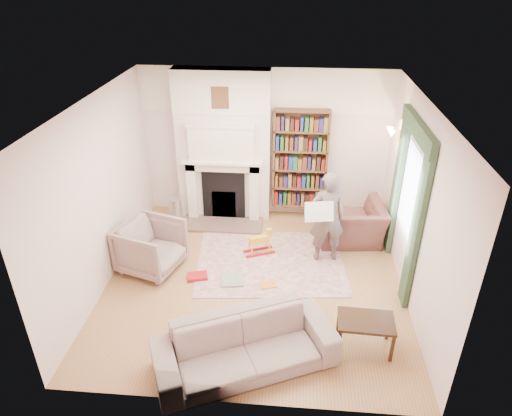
# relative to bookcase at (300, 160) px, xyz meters

# --- Properties ---
(floor) EXTENTS (4.50, 4.50, 0.00)m
(floor) POSITION_rel_bookcase_xyz_m (-0.65, -2.12, -1.18)
(floor) COLOR #96613C
(floor) RESTS_ON ground
(ceiling) EXTENTS (4.50, 4.50, 0.00)m
(ceiling) POSITION_rel_bookcase_xyz_m (-0.65, -2.12, 1.62)
(ceiling) COLOR white
(ceiling) RESTS_ON wall_back
(wall_back) EXTENTS (4.50, 0.00, 4.50)m
(wall_back) POSITION_rel_bookcase_xyz_m (-0.65, 0.13, 0.22)
(wall_back) COLOR silver
(wall_back) RESTS_ON floor
(wall_front) EXTENTS (4.50, 0.00, 4.50)m
(wall_front) POSITION_rel_bookcase_xyz_m (-0.65, -4.37, 0.22)
(wall_front) COLOR silver
(wall_front) RESTS_ON floor
(wall_left) EXTENTS (0.00, 4.50, 4.50)m
(wall_left) POSITION_rel_bookcase_xyz_m (-2.90, -2.12, 0.22)
(wall_left) COLOR silver
(wall_left) RESTS_ON floor
(wall_right) EXTENTS (0.00, 4.50, 4.50)m
(wall_right) POSITION_rel_bookcase_xyz_m (1.60, -2.12, 0.22)
(wall_right) COLOR silver
(wall_right) RESTS_ON floor
(fireplace) EXTENTS (1.70, 0.58, 2.80)m
(fireplace) POSITION_rel_bookcase_xyz_m (-1.40, -0.07, 0.21)
(fireplace) COLOR silver
(fireplace) RESTS_ON floor
(bookcase) EXTENTS (1.00, 0.24, 1.85)m
(bookcase) POSITION_rel_bookcase_xyz_m (0.00, 0.00, 0.00)
(bookcase) COLOR brown
(bookcase) RESTS_ON floor
(window) EXTENTS (0.02, 0.90, 1.30)m
(window) POSITION_rel_bookcase_xyz_m (1.58, -1.72, 0.27)
(window) COLOR silver
(window) RESTS_ON wall_right
(curtain_left) EXTENTS (0.07, 0.32, 2.40)m
(curtain_left) POSITION_rel_bookcase_xyz_m (1.55, -2.42, 0.02)
(curtain_left) COLOR #2B4029
(curtain_left) RESTS_ON floor
(curtain_right) EXTENTS (0.07, 0.32, 2.40)m
(curtain_right) POSITION_rel_bookcase_xyz_m (1.55, -1.02, 0.02)
(curtain_right) COLOR #2B4029
(curtain_right) RESTS_ON floor
(pelmet) EXTENTS (0.09, 1.70, 0.24)m
(pelmet) POSITION_rel_bookcase_xyz_m (1.54, -1.72, 1.20)
(pelmet) COLOR #2B4029
(pelmet) RESTS_ON wall_right
(wall_sconce) EXTENTS (0.20, 0.24, 0.24)m
(wall_sconce) POSITION_rel_bookcase_xyz_m (1.38, -0.62, 0.72)
(wall_sconce) COLOR gold
(wall_sconce) RESTS_ON wall_right
(rug) EXTENTS (2.55, 2.05, 0.01)m
(rug) POSITION_rel_bookcase_xyz_m (-0.43, -1.61, -1.17)
(rug) COLOR beige
(rug) RESTS_ON floor
(armchair_reading) EXTENTS (1.21, 1.08, 0.72)m
(armchair_reading) POSITION_rel_bookcase_xyz_m (0.90, -0.82, -0.81)
(armchair_reading) COLOR #482926
(armchair_reading) RESTS_ON floor
(armchair_left) EXTENTS (1.11, 1.10, 0.81)m
(armchair_left) POSITION_rel_bookcase_xyz_m (-2.31, -1.93, -0.77)
(armchair_left) COLOR #A09384
(armchair_left) RESTS_ON floor
(sofa) EXTENTS (2.33, 1.67, 0.64)m
(sofa) POSITION_rel_bookcase_xyz_m (-0.61, -3.81, -0.86)
(sofa) COLOR #AAA18C
(sofa) RESTS_ON floor
(man_reading) EXTENTS (0.63, 0.47, 1.58)m
(man_reading) POSITION_rel_bookcase_xyz_m (0.45, -1.42, -0.39)
(man_reading) COLOR #5B4C49
(man_reading) RESTS_ON floor
(newspaper) EXTENTS (0.46, 0.20, 0.30)m
(newspaper) POSITION_rel_bookcase_xyz_m (0.30, -1.62, -0.18)
(newspaper) COLOR white
(newspaper) RESTS_ON man_reading
(coffee_table) EXTENTS (0.72, 0.48, 0.45)m
(coffee_table) POSITION_rel_bookcase_xyz_m (0.86, -3.38, -0.95)
(coffee_table) COLOR #361F13
(coffee_table) RESTS_ON floor
(paraffin_heater) EXTENTS (0.31, 0.31, 0.55)m
(paraffin_heater) POSITION_rel_bookcase_xyz_m (-2.26, -0.53, -0.90)
(paraffin_heater) COLOR #A8AAB0
(paraffin_heater) RESTS_ON floor
(rocking_horse) EXTENTS (0.55, 0.39, 0.45)m
(rocking_horse) POSITION_rel_bookcase_xyz_m (-0.64, -1.37, -0.95)
(rocking_horse) COLOR gold
(rocking_horse) RESTS_ON rug
(board_game) EXTENTS (0.39, 0.39, 0.03)m
(board_game) POSITION_rel_bookcase_xyz_m (-1.00, -2.17, -1.15)
(board_game) COLOR gold
(board_game) RESTS_ON rug
(game_box_lid) EXTENTS (0.35, 0.28, 0.05)m
(game_box_lid) POSITION_rel_bookcase_xyz_m (-1.55, -2.14, -1.14)
(game_box_lid) COLOR #AC1317
(game_box_lid) RESTS_ON rug
(comic_annuals) EXTENTS (0.59, 0.62, 0.02)m
(comic_annuals) POSITION_rel_bookcase_xyz_m (-0.28, -2.42, -1.16)
(comic_annuals) COLOR red
(comic_annuals) RESTS_ON rug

